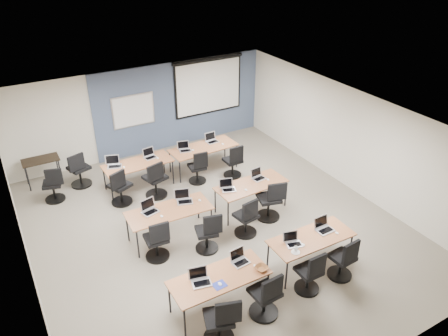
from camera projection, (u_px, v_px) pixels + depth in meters
floor at (215, 226)px, 10.32m from camera, size 8.00×9.00×0.02m
ceiling at (214, 121)px, 9.00m from camera, size 8.00×9.00×0.02m
wall_back at (142, 111)px, 13.07m from camera, size 8.00×0.04×2.70m
wall_front at (365, 315)px, 6.25m from camera, size 8.00×0.04×2.70m
wall_left at (22, 233)px, 7.93m from camera, size 0.04×9.00×2.70m
wall_right at (349, 139)px, 11.40m from camera, size 0.04×9.00×2.70m
blue_accent_panel at (181, 104)px, 13.59m from camera, size 5.50×0.04×2.70m
whiteboard at (133, 111)px, 12.83m from camera, size 1.28×0.03×0.98m
projector_screen at (208, 83)px, 13.69m from camera, size 2.40×0.10×1.82m
training_table_front_left at (219, 279)px, 7.83m from camera, size 1.83×0.76×0.73m
training_table_front_right at (311, 239)px, 8.82m from camera, size 1.78×0.74×0.73m
training_table_mid_left at (169, 212)px, 9.65m from camera, size 1.88×0.78×0.73m
training_table_mid_right at (251, 186)px, 10.62m from camera, size 1.79×0.75×0.73m
training_table_back_left at (138, 164)px, 11.56m from camera, size 1.82×0.76×0.73m
training_table_back_right at (203, 148)px, 12.38m from camera, size 1.93×0.80×0.73m
laptop_0 at (200, 279)px, 7.67m from camera, size 0.34×0.29×0.26m
mouse_0 at (220, 284)px, 7.64m from camera, size 0.07×0.10×0.04m
task_chair_0 at (221, 324)px, 7.28m from camera, size 0.56×0.54×1.02m
laptop_1 at (239, 259)px, 8.14m from camera, size 0.32×0.27×0.24m
mouse_1 at (255, 266)px, 8.04m from camera, size 0.09×0.11×0.03m
task_chair_1 at (266, 298)px, 7.77m from camera, size 0.55×0.55×1.02m
laptop_2 at (293, 241)px, 8.60m from camera, size 0.31×0.26×0.24m
mouse_2 at (303, 245)px, 8.58m from camera, size 0.09×0.11×0.04m
task_chair_2 at (310, 275)px, 8.31m from camera, size 0.49×0.49×0.97m
laptop_3 at (324, 227)px, 8.99m from camera, size 0.36×0.30×0.27m
mouse_3 at (337, 233)px, 8.90m from camera, size 0.07×0.10×0.03m
task_chair_3 at (343, 262)px, 8.64m from camera, size 0.50×0.50×0.98m
laptop_4 at (149, 209)px, 9.56m from camera, size 0.35×0.30×0.27m
mouse_4 at (162, 216)px, 9.41m from camera, size 0.06×0.10×0.03m
task_chair_4 at (157, 243)px, 9.14m from camera, size 0.52×0.52×1.00m
laptop_5 at (184, 199)px, 9.92m from camera, size 0.36×0.30×0.27m
mouse_5 at (200, 200)px, 9.96m from camera, size 0.09×0.11×0.03m
task_chair_5 at (208, 235)px, 9.37m from camera, size 0.51×0.51×0.99m
laptop_6 at (228, 187)px, 10.36m from camera, size 0.33×0.28×0.25m
mouse_6 at (246, 190)px, 10.34m from camera, size 0.09×0.12×0.04m
task_chair_6 at (247, 220)px, 9.85m from camera, size 0.52×0.52×1.00m
laptop_7 at (258, 176)px, 10.81m from camera, size 0.32×0.28×0.25m
mouse_7 at (268, 179)px, 10.77m from camera, size 0.07×0.10×0.03m
task_chair_7 at (270, 203)px, 10.41m from camera, size 0.58×0.58×1.05m
laptop_8 at (114, 164)px, 11.36m from camera, size 0.36×0.31×0.27m
mouse_8 at (124, 167)px, 11.32m from camera, size 0.08×0.11×0.03m
task_chair_8 at (120, 190)px, 10.96m from camera, size 0.57×0.54×1.01m
laptop_9 at (150, 155)px, 11.79m from camera, size 0.33×0.28×0.25m
mouse_9 at (158, 158)px, 11.75m from camera, size 0.09×0.11×0.03m
task_chair_9 at (156, 182)px, 11.24m from camera, size 0.58×0.58×1.05m
laptop_10 at (184, 148)px, 12.15m from camera, size 0.33×0.28×0.25m
mouse_10 at (193, 150)px, 12.17m from camera, size 0.08×0.11×0.03m
task_chair_10 at (198, 170)px, 11.89m from camera, size 0.49×0.49×0.97m
laptop_11 at (212, 140)px, 12.64m from camera, size 0.34×0.29×0.26m
mouse_11 at (223, 144)px, 12.50m from camera, size 0.08×0.10×0.03m
task_chair_11 at (233, 164)px, 12.17m from camera, size 0.51×0.51×0.99m
blue_mousepad at (219, 285)px, 7.63m from camera, size 0.25×0.21×0.01m
snack_bowl at (261, 268)px, 7.97m from camera, size 0.29×0.29×0.06m
snack_plate at (296, 252)px, 8.39m from camera, size 0.20×0.20×0.01m
coffee_cup at (296, 249)px, 8.41m from camera, size 0.09×0.09×0.07m
utility_table at (41, 162)px, 11.71m from camera, size 0.95×0.53×0.75m
spare_chair_a at (79, 172)px, 11.71m from camera, size 0.57×0.56×1.03m
spare_chair_b at (54, 187)px, 11.09m from camera, size 0.51×0.51×0.99m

